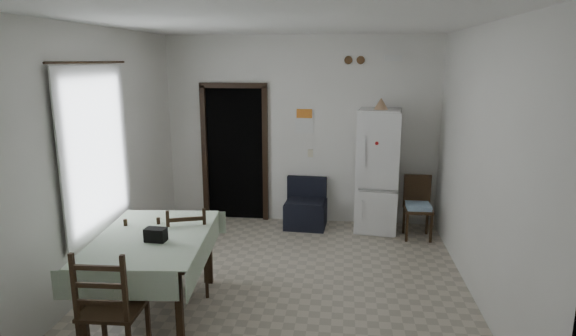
# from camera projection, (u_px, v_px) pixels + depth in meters

# --- Properties ---
(ground) EXTENTS (4.50, 4.50, 0.00)m
(ground) POSITION_uv_depth(u_px,v_px,m) (283.00, 282.00, 5.59)
(ground) COLOR #ABA08C
(ground) RESTS_ON ground
(ceiling) EXTENTS (4.20, 4.50, 0.02)m
(ceiling) POSITION_uv_depth(u_px,v_px,m) (282.00, 23.00, 4.95)
(ceiling) COLOR white
(ceiling) RESTS_ON ground
(wall_back) EXTENTS (4.20, 0.02, 2.90)m
(wall_back) POSITION_uv_depth(u_px,v_px,m) (301.00, 131.00, 7.45)
(wall_back) COLOR white
(wall_back) RESTS_ON ground
(wall_front) EXTENTS (4.20, 0.02, 2.90)m
(wall_front) POSITION_uv_depth(u_px,v_px,m) (239.00, 231.00, 3.09)
(wall_front) COLOR white
(wall_front) RESTS_ON ground
(wall_left) EXTENTS (0.02, 4.50, 2.90)m
(wall_left) POSITION_uv_depth(u_px,v_px,m) (101.00, 156.00, 5.51)
(wall_left) COLOR white
(wall_left) RESTS_ON ground
(wall_right) EXTENTS (0.02, 4.50, 2.90)m
(wall_right) POSITION_uv_depth(u_px,v_px,m) (481.00, 165.00, 5.04)
(wall_right) COLOR white
(wall_right) RESTS_ON ground
(doorway) EXTENTS (1.06, 0.52, 2.22)m
(doorway) POSITION_uv_depth(u_px,v_px,m) (238.00, 151.00, 7.85)
(doorway) COLOR black
(doorway) RESTS_ON ground
(window_recess) EXTENTS (0.10, 1.20, 1.60)m
(window_recess) POSITION_uv_depth(u_px,v_px,m) (87.00, 150.00, 5.30)
(window_recess) COLOR silver
(window_recess) RESTS_ON ground
(curtain) EXTENTS (0.02, 1.45, 1.85)m
(curtain) POSITION_uv_depth(u_px,v_px,m) (97.00, 151.00, 5.29)
(curtain) COLOR silver
(curtain) RESTS_ON ground
(curtain_rod) EXTENTS (0.02, 1.60, 0.02)m
(curtain_rod) POSITION_uv_depth(u_px,v_px,m) (90.00, 62.00, 5.08)
(curtain_rod) COLOR black
(curtain_rod) RESTS_ON ground
(calendar) EXTENTS (0.28, 0.02, 0.40)m
(calendar) POSITION_uv_depth(u_px,v_px,m) (304.00, 120.00, 7.40)
(calendar) COLOR white
(calendar) RESTS_ON ground
(calendar_image) EXTENTS (0.24, 0.01, 0.14)m
(calendar_image) POSITION_uv_depth(u_px,v_px,m) (304.00, 113.00, 7.37)
(calendar_image) COLOR orange
(calendar_image) RESTS_ON ground
(light_switch) EXTENTS (0.08, 0.02, 0.12)m
(light_switch) POSITION_uv_depth(u_px,v_px,m) (310.00, 153.00, 7.50)
(light_switch) COLOR beige
(light_switch) RESTS_ON ground
(vent_left) EXTENTS (0.12, 0.03, 0.12)m
(vent_left) POSITION_uv_depth(u_px,v_px,m) (348.00, 60.00, 7.12)
(vent_left) COLOR #523821
(vent_left) RESTS_ON ground
(vent_right) EXTENTS (0.12, 0.03, 0.12)m
(vent_right) POSITION_uv_depth(u_px,v_px,m) (361.00, 60.00, 7.10)
(vent_right) COLOR #523821
(vent_right) RESTS_ON ground
(emergency_light) EXTENTS (0.25, 0.07, 0.09)m
(emergency_light) POSITION_uv_depth(u_px,v_px,m) (393.00, 58.00, 7.02)
(emergency_light) COLOR white
(emergency_light) RESTS_ON ground
(fridge) EXTENTS (0.67, 0.67, 1.83)m
(fridge) POSITION_uv_depth(u_px,v_px,m) (378.00, 171.00, 7.13)
(fridge) COLOR silver
(fridge) RESTS_ON ground
(tan_cone) EXTENTS (0.23, 0.23, 0.17)m
(tan_cone) POSITION_uv_depth(u_px,v_px,m) (381.00, 104.00, 6.87)
(tan_cone) COLOR tan
(tan_cone) RESTS_ON fridge
(navy_seat) EXTENTS (0.65, 0.63, 0.74)m
(navy_seat) POSITION_uv_depth(u_px,v_px,m) (306.00, 204.00, 7.37)
(navy_seat) COLOR black
(navy_seat) RESTS_ON ground
(corner_chair) EXTENTS (0.39, 0.39, 0.90)m
(corner_chair) POSITION_uv_depth(u_px,v_px,m) (418.00, 208.00, 6.89)
(corner_chair) COLOR black
(corner_chair) RESTS_ON ground
(dining_table) EXTENTS (1.20, 1.70, 0.84)m
(dining_table) POSITION_uv_depth(u_px,v_px,m) (155.00, 275.00, 4.82)
(dining_table) COLOR #B5CAAD
(dining_table) RESTS_ON ground
(black_bag) EXTENTS (0.21, 0.13, 0.13)m
(black_bag) POSITION_uv_depth(u_px,v_px,m) (156.00, 235.00, 4.56)
(black_bag) COLOR black
(black_bag) RESTS_ON dining_table
(dining_chair_far_left) EXTENTS (0.48, 0.48, 0.91)m
(dining_chair_far_left) POSITION_uv_depth(u_px,v_px,m) (147.00, 253.00, 5.28)
(dining_chair_far_left) COLOR black
(dining_chair_far_left) RESTS_ON ground
(dining_chair_far_right) EXTENTS (0.55, 0.55, 1.01)m
(dining_chair_far_right) POSITION_uv_depth(u_px,v_px,m) (188.00, 249.00, 5.26)
(dining_chair_far_right) COLOR black
(dining_chair_far_right) RESTS_ON ground
(dining_chair_near_head) EXTENTS (0.48, 0.48, 1.09)m
(dining_chair_near_head) POSITION_uv_depth(u_px,v_px,m) (113.00, 307.00, 3.95)
(dining_chair_near_head) COLOR black
(dining_chair_near_head) RESTS_ON ground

